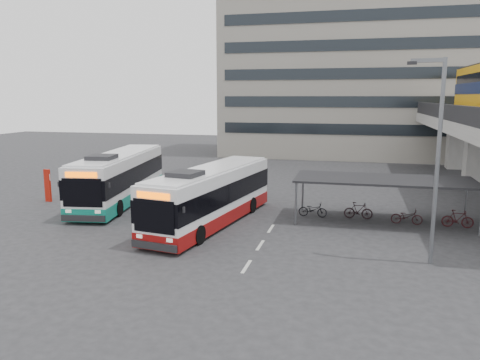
% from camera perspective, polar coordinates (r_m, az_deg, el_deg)
% --- Properties ---
extents(ground, '(120.00, 120.00, 0.00)m').
position_cam_1_polar(ground, '(26.42, -1.59, -5.59)').
color(ground, '#28282B').
rests_on(ground, ground).
extents(bike_shelter, '(10.00, 4.00, 2.54)m').
position_cam_1_polar(bike_shelter, '(28.12, 16.96, -1.63)').
color(bike_shelter, '#595B60').
rests_on(bike_shelter, ground).
extents(office_block, '(30.00, 15.00, 25.00)m').
position_cam_1_polar(office_block, '(60.76, 13.44, 14.91)').
color(office_block, gray).
rests_on(office_block, ground).
extents(road_markings, '(0.15, 7.60, 0.01)m').
position_cam_1_polar(road_markings, '(23.07, 2.48, -7.94)').
color(road_markings, beige).
rests_on(road_markings, ground).
extents(bus_main, '(4.43, 11.91, 3.45)m').
position_cam_1_polar(bus_main, '(26.56, -3.51, -1.96)').
color(bus_main, white).
rests_on(bus_main, ground).
extents(bus_teal, '(4.40, 12.48, 3.62)m').
position_cam_1_polar(bus_teal, '(33.05, -14.42, 0.27)').
color(bus_teal, white).
rests_on(bus_teal, ground).
extents(pedestrian, '(0.59, 0.67, 1.53)m').
position_cam_1_polar(pedestrian, '(30.65, -9.25, -2.04)').
color(pedestrian, black).
rests_on(pedestrian, ground).
extents(lamp_post, '(1.53, 0.42, 8.73)m').
position_cam_1_polar(lamp_post, '(21.16, 22.74, 3.42)').
color(lamp_post, '#595B60').
rests_on(lamp_post, ground).
extents(sign_totem_mid, '(0.49, 0.19, 2.26)m').
position_cam_1_polar(sign_totem_mid, '(34.77, -22.40, -0.56)').
color(sign_totem_mid, '#AE170A').
rests_on(sign_totem_mid, ground).
extents(sign_totem_north, '(0.56, 0.31, 2.61)m').
position_cam_1_polar(sign_totem_north, '(39.88, -13.89, 1.46)').
color(sign_totem_north, '#AE170A').
rests_on(sign_totem_north, ground).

